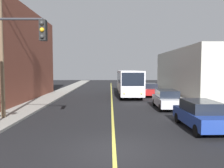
# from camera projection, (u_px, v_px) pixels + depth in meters

# --- Properties ---
(ground_plane) EXTENTS (120.00, 120.00, 0.00)m
(ground_plane) POSITION_uv_depth(u_px,v_px,m) (114.00, 151.00, 9.34)
(ground_plane) COLOR black
(sidewalk_left) EXTENTS (2.50, 90.00, 0.15)m
(sidewalk_left) POSITION_uv_depth(u_px,v_px,m) (28.00, 108.00, 19.26)
(sidewalk_left) COLOR gray
(sidewalk_left) RESTS_ON ground
(sidewalk_right) EXTENTS (2.50, 90.00, 0.15)m
(sidewalk_right) POSITION_uv_depth(u_px,v_px,m) (196.00, 108.00, 19.37)
(sidewalk_right) COLOR gray
(sidewalk_right) RESTS_ON ground
(lane_stripe_center) EXTENTS (0.16, 60.00, 0.01)m
(lane_stripe_center) POSITION_uv_depth(u_px,v_px,m) (112.00, 100.00, 24.31)
(lane_stripe_center) COLOR #D8CC4C
(lane_stripe_center) RESTS_ON ground
(building_right_warehouse) EXTENTS (12.00, 19.72, 6.03)m
(building_right_warehouse) POSITION_uv_depth(u_px,v_px,m) (215.00, 72.00, 31.23)
(building_right_warehouse) COLOR #B2B2A8
(building_right_warehouse) RESTS_ON ground
(city_bus) EXTENTS (2.62, 12.17, 3.20)m
(city_bus) POSITION_uv_depth(u_px,v_px,m) (128.00, 81.00, 29.05)
(city_bus) COLOR silver
(city_bus) RESTS_ON ground
(parked_car_blue) EXTENTS (1.90, 4.44, 1.62)m
(parked_car_blue) POSITION_uv_depth(u_px,v_px,m) (200.00, 114.00, 12.69)
(parked_car_blue) COLOR navy
(parked_car_blue) RESTS_ON ground
(parked_car_silver) EXTENTS (1.92, 4.45, 1.62)m
(parked_car_silver) POSITION_uv_depth(u_px,v_px,m) (167.00, 99.00, 19.20)
(parked_car_silver) COLOR #B7B7BC
(parked_car_silver) RESTS_ON ground
(parked_car_red) EXTENTS (1.94, 4.45, 1.62)m
(parked_car_red) POSITION_uv_depth(u_px,v_px,m) (150.00, 90.00, 28.02)
(parked_car_red) COLOR maroon
(parked_car_red) RESTS_ON ground
(utility_pole_near) EXTENTS (2.40, 0.28, 10.94)m
(utility_pole_near) POSITION_uv_depth(u_px,v_px,m) (1.00, 28.00, 14.71)
(utility_pole_near) COLOR brown
(utility_pole_near) RESTS_ON sidewalk_left
(traffic_signal_left_corner) EXTENTS (3.75, 0.48, 6.00)m
(traffic_signal_left_corner) POSITION_uv_depth(u_px,v_px,m) (4.00, 51.00, 10.99)
(traffic_signal_left_corner) COLOR #2D2D33
(traffic_signal_left_corner) RESTS_ON sidewalk_left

